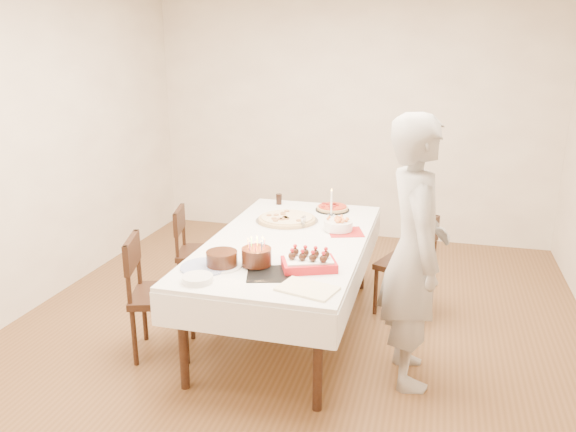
% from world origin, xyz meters
% --- Properties ---
extents(floor, '(5.00, 5.00, 0.00)m').
position_xyz_m(floor, '(0.00, 0.00, 0.00)').
color(floor, brown).
rests_on(floor, ground).
extents(wall_back, '(4.50, 0.04, 2.70)m').
position_xyz_m(wall_back, '(0.00, 2.50, 1.35)').
color(wall_back, '#F1E5CA').
rests_on(wall_back, floor).
extents(wall_front, '(4.50, 0.04, 2.70)m').
position_xyz_m(wall_front, '(0.00, -2.50, 1.35)').
color(wall_front, '#F1E5CA').
rests_on(wall_front, floor).
extents(wall_left, '(0.04, 5.00, 2.70)m').
position_xyz_m(wall_left, '(-2.25, 0.00, 1.35)').
color(wall_left, '#F1E5CA').
rests_on(wall_left, floor).
extents(dining_table, '(1.84, 2.41, 0.75)m').
position_xyz_m(dining_table, '(-0.06, 0.03, 0.38)').
color(dining_table, silver).
rests_on(dining_table, floor).
extents(chair_right_savory, '(0.56, 0.56, 0.85)m').
position_xyz_m(chair_right_savory, '(0.79, 0.58, 0.42)').
color(chair_right_savory, black).
rests_on(chair_right_savory, floor).
extents(chair_left_savory, '(0.51, 0.51, 0.82)m').
position_xyz_m(chair_left_savory, '(-0.96, 0.42, 0.41)').
color(chair_left_savory, black).
rests_on(chair_left_savory, floor).
extents(chair_left_dessert, '(0.57, 0.57, 0.89)m').
position_xyz_m(chair_left_dessert, '(-0.84, -0.52, 0.44)').
color(chair_left_dessert, black).
rests_on(chair_left_dessert, floor).
extents(person, '(0.57, 0.73, 1.77)m').
position_xyz_m(person, '(0.88, -0.38, 0.89)').
color(person, '#AAA5A1').
rests_on(person, floor).
extents(pizza_white, '(0.65, 0.65, 0.04)m').
position_xyz_m(pizza_white, '(-0.19, 0.46, 0.77)').
color(pizza_white, beige).
rests_on(pizza_white, dining_table).
extents(pizza_pepperoni, '(0.39, 0.39, 0.04)m').
position_xyz_m(pizza_pepperoni, '(0.11, 0.88, 0.77)').
color(pizza_pepperoni, red).
rests_on(pizza_pepperoni, dining_table).
extents(red_placemat, '(0.33, 0.33, 0.01)m').
position_xyz_m(red_placemat, '(0.33, 0.31, 0.75)').
color(red_placemat, '#B21E1E').
rests_on(red_placemat, dining_table).
extents(pasta_bowl, '(0.23, 0.23, 0.07)m').
position_xyz_m(pasta_bowl, '(0.27, 0.34, 0.79)').
color(pasta_bowl, white).
rests_on(pasta_bowl, dining_table).
extents(taper_candle, '(0.07, 0.07, 0.27)m').
position_xyz_m(taper_candle, '(0.15, 0.62, 0.89)').
color(taper_candle, white).
rests_on(taper_candle, dining_table).
extents(shaker_pair, '(0.10, 0.10, 0.09)m').
position_xyz_m(shaker_pair, '(-0.02, 0.31, 0.80)').
color(shaker_pair, white).
rests_on(shaker_pair, dining_table).
extents(cola_glass, '(0.07, 0.07, 0.10)m').
position_xyz_m(cola_glass, '(-0.40, 0.96, 0.80)').
color(cola_glass, black).
rests_on(cola_glass, dining_table).
extents(layer_cake, '(0.34, 0.34, 0.11)m').
position_xyz_m(layer_cake, '(-0.34, -0.61, 0.80)').
color(layer_cake, black).
rests_on(layer_cake, dining_table).
extents(cake_board, '(0.35, 0.35, 0.01)m').
position_xyz_m(cake_board, '(-0.00, -0.65, 0.75)').
color(cake_board, black).
rests_on(cake_board, dining_table).
extents(birthday_cake, '(0.26, 0.26, 0.18)m').
position_xyz_m(birthday_cake, '(-0.12, -0.54, 0.85)').
color(birthday_cake, '#3E1B11').
rests_on(birthday_cake, dining_table).
extents(strawberry_box, '(0.41, 0.35, 0.09)m').
position_xyz_m(strawberry_box, '(0.22, -0.50, 0.79)').
color(strawberry_box, red).
rests_on(strawberry_box, dining_table).
extents(box_lid, '(0.39, 0.31, 0.03)m').
position_xyz_m(box_lid, '(0.29, -0.82, 0.75)').
color(box_lid, beige).
rests_on(box_lid, dining_table).
extents(plate_stack, '(0.21, 0.21, 0.04)m').
position_xyz_m(plate_stack, '(-0.39, -0.88, 0.77)').
color(plate_stack, white).
rests_on(plate_stack, dining_table).
extents(china_plate, '(0.37, 0.37, 0.01)m').
position_xyz_m(china_plate, '(-0.44, -0.66, 0.76)').
color(china_plate, white).
rests_on(china_plate, dining_table).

